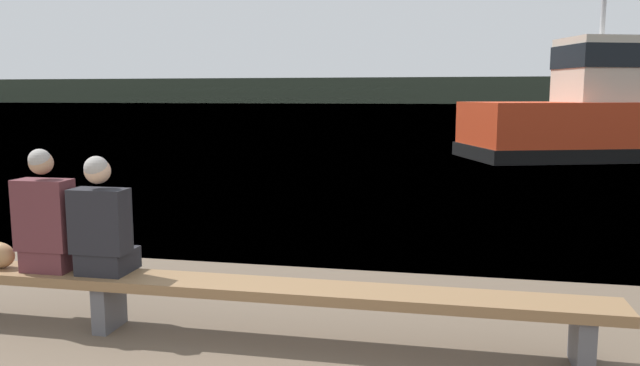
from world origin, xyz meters
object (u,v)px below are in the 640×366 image
at_px(person_left, 47,220).
at_px(tugboat_red, 596,120).
at_px(person_right, 102,225).
at_px(bench_main, 108,283).

distance_m(person_left, tugboat_red, 17.08).
height_order(person_left, tugboat_red, tugboat_red).
bearing_deg(person_left, person_right, 0.08).
relative_size(bench_main, person_left, 7.78).
bearing_deg(person_left, bench_main, -0.54).
bearing_deg(bench_main, tugboat_red, 65.79).
height_order(bench_main, person_right, person_right).
distance_m(bench_main, person_left, 0.72).
distance_m(person_left, person_right, 0.49).
bearing_deg(tugboat_red, person_left, 135.21).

